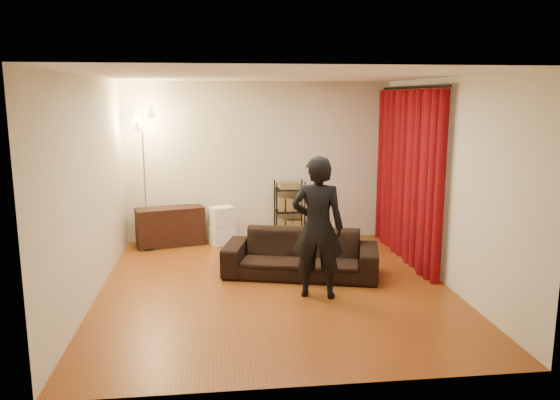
{
  "coord_description": "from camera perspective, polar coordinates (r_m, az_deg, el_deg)",
  "views": [
    {
      "loc": [
        -0.74,
        -6.75,
        2.46
      ],
      "look_at": [
        0.1,
        0.3,
        1.1
      ],
      "focal_mm": 35.0,
      "sensor_mm": 36.0,
      "label": 1
    }
  ],
  "objects": [
    {
      "name": "curtain",
      "position": [
        8.46,
        13.12,
        2.51
      ],
      "size": [
        0.22,
        2.65,
        2.55
      ],
      "primitive_type": null,
      "color": "#6C0303",
      "rests_on": "ground"
    },
    {
      "name": "wall_right",
      "position": [
        7.46,
        16.91,
        1.82
      ],
      "size": [
        0.0,
        5.0,
        5.0
      ],
      "primitive_type": "plane",
      "rotation": [
        1.57,
        0.0,
        -1.57
      ],
      "color": "beige",
      "rests_on": "ground"
    },
    {
      "name": "floor",
      "position": [
        7.22,
        -0.51,
        -9.07
      ],
      "size": [
        5.0,
        5.0,
        0.0
      ],
      "primitive_type": "plane",
      "color": "brown",
      "rests_on": "ground"
    },
    {
      "name": "person",
      "position": [
        6.67,
        3.95,
        -2.87
      ],
      "size": [
        0.74,
        0.59,
        1.76
      ],
      "primitive_type": "imported",
      "rotation": [
        0.0,
        0.0,
        2.85
      ],
      "color": "black",
      "rests_on": "ground"
    },
    {
      "name": "floor_lamp",
      "position": [
        8.99,
        -13.97,
        1.94
      ],
      "size": [
        0.46,
        0.46,
        2.24
      ],
      "primitive_type": null,
      "rotation": [
        0.0,
        0.0,
        -0.17
      ],
      "color": "silver",
      "rests_on": "ground"
    },
    {
      "name": "curtain_rod",
      "position": [
        8.39,
        13.64,
        11.37
      ],
      "size": [
        0.04,
        2.65,
        0.04
      ],
      "primitive_type": "cylinder",
      "rotation": [
        1.57,
        0.0,
        0.0
      ],
      "color": "black",
      "rests_on": "wall_right"
    },
    {
      "name": "wire_shelf",
      "position": [
        9.31,
        1.0,
        -1.16
      ],
      "size": [
        0.57,
        0.49,
        1.05
      ],
      "primitive_type": null,
      "rotation": [
        0.0,
        0.0,
        -0.38
      ],
      "color": "black",
      "rests_on": "ground"
    },
    {
      "name": "storage_boxes",
      "position": [
        9.18,
        -6.03,
        -2.67
      ],
      "size": [
        0.48,
        0.44,
        0.64
      ],
      "primitive_type": null,
      "rotation": [
        0.0,
        0.0,
        0.42
      ],
      "color": "silver",
      "rests_on": "ground"
    },
    {
      "name": "wall_left",
      "position": [
        7.01,
        -19.15,
        1.12
      ],
      "size": [
        0.0,
        5.0,
        5.0
      ],
      "primitive_type": "plane",
      "rotation": [
        1.57,
        0.0,
        1.57
      ],
      "color": "beige",
      "rests_on": "ground"
    },
    {
      "name": "sofa",
      "position": [
        7.59,
        2.19,
        -5.65
      ],
      "size": [
        2.24,
        1.33,
        0.61
      ],
      "primitive_type": "imported",
      "rotation": [
        0.0,
        0.0,
        -0.26
      ],
      "color": "black",
      "rests_on": "ground"
    },
    {
      "name": "wall_front",
      "position": [
        4.45,
        2.97,
        -3.61
      ],
      "size": [
        5.0,
        0.0,
        5.0
      ],
      "primitive_type": "plane",
      "rotation": [
        -1.57,
        0.0,
        0.0
      ],
      "color": "beige",
      "rests_on": "ground"
    },
    {
      "name": "wall_back",
      "position": [
        9.35,
        -2.2,
        4.02
      ],
      "size": [
        5.0,
        0.0,
        5.0
      ],
      "primitive_type": "plane",
      "rotation": [
        1.57,
        0.0,
        0.0
      ],
      "color": "beige",
      "rests_on": "ground"
    },
    {
      "name": "media_cabinet",
      "position": [
        9.26,
        -11.38,
        -2.73
      ],
      "size": [
        1.17,
        0.69,
        0.64
      ],
      "primitive_type": "cube",
      "rotation": [
        0.0,
        0.0,
        0.27
      ],
      "color": "#321910",
      "rests_on": "ground"
    },
    {
      "name": "ceiling",
      "position": [
        6.79,
        -0.55,
        12.87
      ],
      "size": [
        5.0,
        5.0,
        0.0
      ],
      "primitive_type": "plane",
      "rotation": [
        3.14,
        0.0,
        0.0
      ],
      "color": "white",
      "rests_on": "ground"
    }
  ]
}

